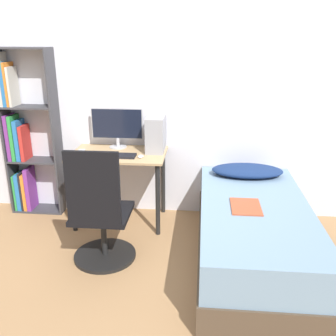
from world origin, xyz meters
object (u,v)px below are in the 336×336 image
(monitor, at_px, (117,126))
(bookshelf, at_px, (23,141))
(keyboard, at_px, (115,156))
(pc_tower, at_px, (156,134))
(bed, at_px, (253,234))
(office_chair, at_px, (101,221))

(monitor, bearing_deg, bookshelf, -178.95)
(keyboard, bearing_deg, pc_tower, 32.46)
(bookshelf, bearing_deg, keyboard, -15.82)
(bed, height_order, pc_tower, pc_tower)
(pc_tower, bearing_deg, office_chair, -112.22)
(office_chair, bearing_deg, pc_tower, 67.78)
(bookshelf, bearing_deg, bed, -19.32)
(bookshelf, height_order, keyboard, bookshelf)
(office_chair, xyz_separation_m, keyboard, (-0.01, 0.65, 0.37))
(monitor, xyz_separation_m, keyboard, (0.04, -0.32, -0.22))
(bookshelf, height_order, pc_tower, bookshelf)
(office_chair, bearing_deg, keyboard, 91.09)
(office_chair, distance_m, pc_tower, 1.10)
(office_chair, bearing_deg, monitor, 92.86)
(keyboard, height_order, pc_tower, pc_tower)
(bookshelf, distance_m, bed, 2.55)
(bed, distance_m, keyboard, 1.48)
(monitor, relative_size, keyboard, 1.31)
(bed, xyz_separation_m, pc_tower, (-0.92, 0.76, 0.66))
(keyboard, bearing_deg, office_chair, -88.91)
(pc_tower, bearing_deg, bookshelf, 177.53)
(office_chair, relative_size, pc_tower, 2.99)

